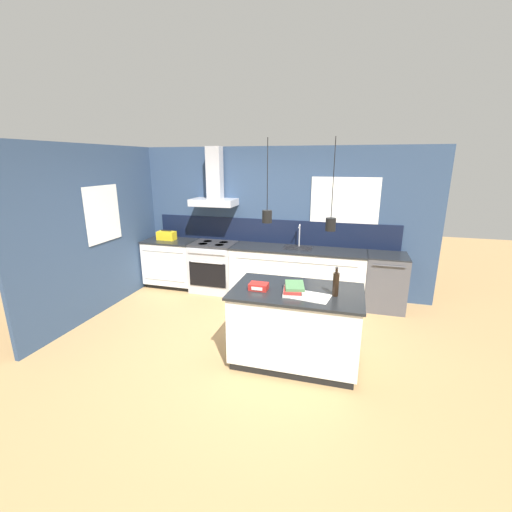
# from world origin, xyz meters

# --- Properties ---
(ground_plane) EXTENTS (16.00, 16.00, 0.00)m
(ground_plane) POSITION_xyz_m (0.00, 0.00, 0.00)
(ground_plane) COLOR tan
(ground_plane) RESTS_ON ground
(wall_back) EXTENTS (5.60, 2.36, 2.60)m
(wall_back) POSITION_xyz_m (-0.06, 2.00, 1.35)
(wall_back) COLOR navy
(wall_back) RESTS_ON ground_plane
(wall_left) EXTENTS (0.08, 3.80, 2.60)m
(wall_left) POSITION_xyz_m (-2.43, 0.70, 1.30)
(wall_left) COLOR navy
(wall_left) RESTS_ON ground_plane
(counter_run_left) EXTENTS (0.96, 0.64, 0.91)m
(counter_run_left) POSITION_xyz_m (-1.89, 1.69, 0.46)
(counter_run_left) COLOR black
(counter_run_left) RESTS_ON ground_plane
(counter_run_sink) EXTENTS (2.30, 0.64, 1.30)m
(counter_run_sink) POSITION_xyz_m (0.53, 1.69, 0.46)
(counter_run_sink) COLOR black
(counter_run_sink) RESTS_ON ground_plane
(oven_range) EXTENTS (0.80, 0.66, 0.91)m
(oven_range) POSITION_xyz_m (-1.02, 1.69, 0.46)
(oven_range) COLOR #B5B5BA
(oven_range) RESTS_ON ground_plane
(dishwasher) EXTENTS (0.63, 0.65, 0.91)m
(dishwasher) POSITION_xyz_m (1.99, 1.69, 0.46)
(dishwasher) COLOR #4C4C51
(dishwasher) RESTS_ON ground_plane
(kitchen_island) EXTENTS (1.51, 0.92, 0.91)m
(kitchen_island) POSITION_xyz_m (0.83, -0.24, 0.46)
(kitchen_island) COLOR black
(kitchen_island) RESTS_ON ground_plane
(bottle_on_island) EXTENTS (0.07, 0.07, 0.33)m
(bottle_on_island) POSITION_xyz_m (1.26, -0.29, 1.05)
(bottle_on_island) COLOR black
(bottle_on_island) RESTS_ON kitchen_island
(book_stack) EXTENTS (0.28, 0.37, 0.10)m
(book_stack) POSITION_xyz_m (0.80, -0.32, 0.96)
(book_stack) COLOR silver
(book_stack) RESTS_ON kitchen_island
(red_supply_box) EXTENTS (0.22, 0.16, 0.08)m
(red_supply_box) POSITION_xyz_m (0.39, -0.33, 0.95)
(red_supply_box) COLOR red
(red_supply_box) RESTS_ON kitchen_island
(paper_pile) EXTENTS (0.45, 0.36, 0.01)m
(paper_pile) POSITION_xyz_m (1.01, -0.39, 0.91)
(paper_pile) COLOR silver
(paper_pile) RESTS_ON kitchen_island
(yellow_toolbox) EXTENTS (0.34, 0.18, 0.19)m
(yellow_toolbox) POSITION_xyz_m (-1.97, 1.69, 0.99)
(yellow_toolbox) COLOR gold
(yellow_toolbox) RESTS_ON counter_run_left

